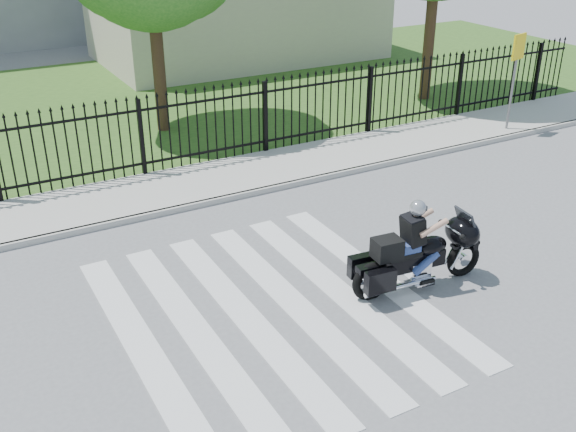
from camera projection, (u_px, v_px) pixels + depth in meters
ground at (271, 311)px, 10.20m from camera, size 120.00×120.00×0.00m
crosswalk at (271, 311)px, 10.20m from camera, size 5.00×5.50×0.01m
sidewalk at (160, 191)px, 14.11m from camera, size 40.00×2.00×0.12m
curb at (177, 209)px, 13.33m from camera, size 40.00×0.12×0.12m
grass_strip at (80, 109)px, 19.65m from camera, size 40.00×12.00×0.02m
iron_fence at (142, 139)px, 14.53m from camera, size 26.00×0.04×1.80m
building_low at (237, 10)px, 25.10m from camera, size 10.00×6.00×3.50m
motorcycle_rider at (416, 252)px, 10.55m from camera, size 2.37×0.87×1.57m
traffic_sign at (516, 62)px, 16.91m from camera, size 0.53×0.17×2.45m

